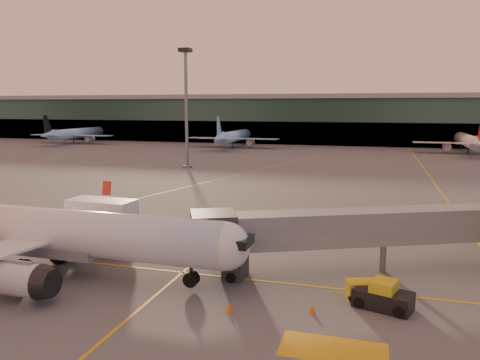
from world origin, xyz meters
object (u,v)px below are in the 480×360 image
(main_airplane, at_px, (49,232))
(pushback_tug, at_px, (383,297))
(catering_truck, at_px, (103,222))
(gpu_cart, at_px, (362,290))

(main_airplane, xyz_separation_m, pushback_tug, (26.06, 0.45, -2.60))
(catering_truck, relative_size, gpu_cart, 2.54)
(gpu_cart, distance_m, pushback_tug, 1.84)
(main_airplane, bearing_deg, gpu_cart, 4.49)
(gpu_cart, height_order, pushback_tug, pushback_tug)
(main_airplane, distance_m, gpu_cart, 24.90)
(catering_truck, distance_m, pushback_tug, 25.94)
(catering_truck, height_order, gpu_cart, catering_truck)
(catering_truck, bearing_deg, gpu_cart, -7.53)
(main_airplane, relative_size, catering_truck, 5.33)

